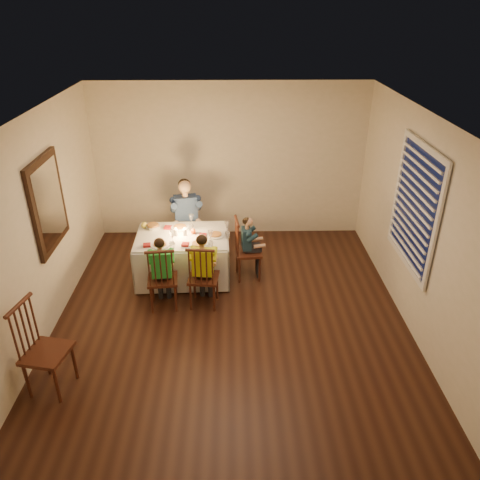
{
  "coord_description": "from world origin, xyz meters",
  "views": [
    {
      "loc": [
        0.02,
        -5.0,
        3.73
      ],
      "look_at": [
        0.12,
        0.15,
        1.05
      ],
      "focal_mm": 35.0,
      "sensor_mm": 36.0,
      "label": 1
    }
  ],
  "objects_px": {
    "chair_end": "(248,276)",
    "child_yellow": "(205,304)",
    "chair_near_right": "(205,304)",
    "child_green": "(165,305)",
    "chair_near_left": "(165,305)",
    "adult": "(189,253)",
    "child_teal": "(248,276)",
    "chair_adult": "(189,253)",
    "dining_table": "(183,248)",
    "serving_bowl": "(153,227)",
    "chair_extra": "(55,387)"
  },
  "relations": [
    {
      "from": "chair_near_right",
      "to": "serving_bowl",
      "type": "bearing_deg",
      "value": -44.47
    },
    {
      "from": "adult",
      "to": "serving_bowl",
      "type": "bearing_deg",
      "value": -144.15
    },
    {
      "from": "chair_extra",
      "to": "adult",
      "type": "relative_size",
      "value": 0.84
    },
    {
      "from": "child_green",
      "to": "serving_bowl",
      "type": "relative_size",
      "value": 4.93
    },
    {
      "from": "adult",
      "to": "child_yellow",
      "type": "relative_size",
      "value": 1.19
    },
    {
      "from": "child_green",
      "to": "chair_near_right",
      "type": "bearing_deg",
      "value": 177.3
    },
    {
      "from": "chair_end",
      "to": "chair_extra",
      "type": "height_order",
      "value": "chair_extra"
    },
    {
      "from": "chair_adult",
      "to": "child_yellow",
      "type": "distance_m",
      "value": 1.46
    },
    {
      "from": "child_teal",
      "to": "chair_end",
      "type": "bearing_deg",
      "value": -0.0
    },
    {
      "from": "child_yellow",
      "to": "serving_bowl",
      "type": "distance_m",
      "value": 1.42
    },
    {
      "from": "chair_adult",
      "to": "child_teal",
      "type": "xyz_separation_m",
      "value": [
        0.95,
        -0.72,
        0.0
      ]
    },
    {
      "from": "dining_table",
      "to": "serving_bowl",
      "type": "relative_size",
      "value": 6.45
    },
    {
      "from": "dining_table",
      "to": "child_green",
      "type": "xyz_separation_m",
      "value": [
        -0.2,
        -0.74,
        -0.49
      ]
    },
    {
      "from": "chair_near_right",
      "to": "child_yellow",
      "type": "xyz_separation_m",
      "value": [
        -0.0,
        0.0,
        0.0
      ]
    },
    {
      "from": "chair_extra",
      "to": "child_green",
      "type": "bearing_deg",
      "value": -21.88
    },
    {
      "from": "chair_end",
      "to": "child_green",
      "type": "distance_m",
      "value": 1.37
    },
    {
      "from": "dining_table",
      "to": "chair_end",
      "type": "relative_size",
      "value": 1.44
    },
    {
      "from": "chair_near_right",
      "to": "serving_bowl",
      "type": "xyz_separation_m",
      "value": [
        -0.78,
        0.95,
        0.72
      ]
    },
    {
      "from": "adult",
      "to": "child_yellow",
      "type": "xyz_separation_m",
      "value": [
        0.33,
        -1.42,
        0.0
      ]
    },
    {
      "from": "chair_end",
      "to": "child_yellow",
      "type": "height_order",
      "value": "child_yellow"
    },
    {
      "from": "child_green",
      "to": "child_teal",
      "type": "xyz_separation_m",
      "value": [
        1.16,
        0.73,
        0.0
      ]
    },
    {
      "from": "chair_end",
      "to": "serving_bowl",
      "type": "relative_size",
      "value": 4.47
    },
    {
      "from": "serving_bowl",
      "to": "chair_near_left",
      "type": "bearing_deg",
      "value": -76.06
    },
    {
      "from": "child_teal",
      "to": "serving_bowl",
      "type": "bearing_deg",
      "value": 74.34
    },
    {
      "from": "chair_near_left",
      "to": "chair_near_right",
      "type": "relative_size",
      "value": 1.0
    },
    {
      "from": "child_yellow",
      "to": "serving_bowl",
      "type": "relative_size",
      "value": 5.05
    },
    {
      "from": "child_teal",
      "to": "child_yellow",
      "type": "bearing_deg",
      "value": 132.83
    },
    {
      "from": "chair_extra",
      "to": "child_green",
      "type": "xyz_separation_m",
      "value": [
        1.0,
        1.48,
        0.0
      ]
    },
    {
      "from": "chair_extra",
      "to": "adult",
      "type": "bearing_deg",
      "value": -10.24
    },
    {
      "from": "chair_near_right",
      "to": "child_yellow",
      "type": "relative_size",
      "value": 0.88
    },
    {
      "from": "chair_near_right",
      "to": "adult",
      "type": "distance_m",
      "value": 1.46
    },
    {
      "from": "child_yellow",
      "to": "child_teal",
      "type": "distance_m",
      "value": 0.94
    },
    {
      "from": "chair_adult",
      "to": "child_yellow",
      "type": "bearing_deg",
      "value": -87.57
    },
    {
      "from": "chair_near_left",
      "to": "child_green",
      "type": "distance_m",
      "value": 0.0
    },
    {
      "from": "child_teal",
      "to": "chair_near_right",
      "type": "bearing_deg",
      "value": 132.83
    },
    {
      "from": "chair_near_right",
      "to": "serving_bowl",
      "type": "distance_m",
      "value": 1.42
    },
    {
      "from": "child_teal",
      "to": "adult",
      "type": "bearing_deg",
      "value": 47.13
    },
    {
      "from": "dining_table",
      "to": "serving_bowl",
      "type": "height_order",
      "value": "serving_bowl"
    },
    {
      "from": "child_green",
      "to": "child_yellow",
      "type": "distance_m",
      "value": 0.54
    },
    {
      "from": "chair_near_left",
      "to": "child_green",
      "type": "xyz_separation_m",
      "value": [
        0.0,
        0.0,
        0.0
      ]
    },
    {
      "from": "chair_near_left",
      "to": "adult",
      "type": "xyz_separation_m",
      "value": [
        0.21,
        1.45,
        0.0
      ]
    },
    {
      "from": "chair_near_right",
      "to": "chair_end",
      "type": "bearing_deg",
      "value": -125.44
    },
    {
      "from": "chair_end",
      "to": "child_teal",
      "type": "xyz_separation_m",
      "value": [
        0.0,
        0.0,
        0.0
      ]
    },
    {
      "from": "chair_adult",
      "to": "child_yellow",
      "type": "xyz_separation_m",
      "value": [
        0.33,
        -1.42,
        0.0
      ]
    },
    {
      "from": "child_green",
      "to": "child_yellow",
      "type": "xyz_separation_m",
      "value": [
        0.54,
        0.03,
        0.0
      ]
    },
    {
      "from": "chair_end",
      "to": "child_yellow",
      "type": "bearing_deg",
      "value": 132.83
    },
    {
      "from": "chair_extra",
      "to": "child_yellow",
      "type": "height_order",
      "value": "same"
    },
    {
      "from": "chair_end",
      "to": "child_yellow",
      "type": "xyz_separation_m",
      "value": [
        -0.62,
        -0.7,
        0.0
      ]
    },
    {
      "from": "child_green",
      "to": "dining_table",
      "type": "bearing_deg",
      "value": -111.01
    },
    {
      "from": "chair_near_right",
      "to": "chair_adult",
      "type": "bearing_deg",
      "value": -70.89
    }
  ]
}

